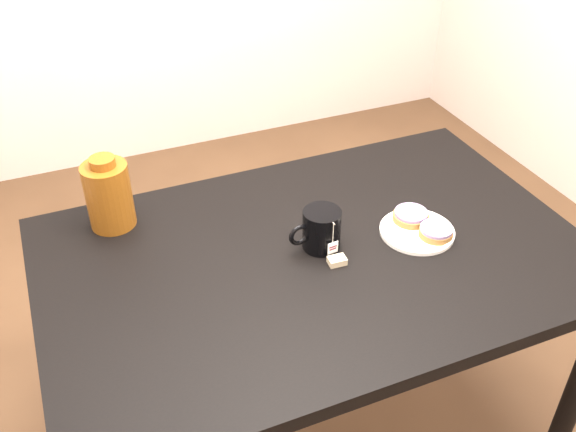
{
  "coord_description": "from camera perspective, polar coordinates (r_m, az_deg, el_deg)",
  "views": [
    {
      "loc": [
        -0.56,
        -1.16,
        1.79
      ],
      "look_at": [
        -0.04,
        0.1,
        0.81
      ],
      "focal_mm": 40.0,
      "sensor_mm": 36.0,
      "label": 1
    }
  ],
  "objects": [
    {
      "name": "bagel_package",
      "position": [
        1.77,
        -15.66,
        1.86
      ],
      "size": [
        0.14,
        0.14,
        0.21
      ],
      "rotation": [
        0.0,
        0.0,
        -0.12
      ],
      "color": "#552A0B",
      "rests_on": "table"
    },
    {
      "name": "table",
      "position": [
        1.72,
        2.42,
        -5.43
      ],
      "size": [
        1.4,
        0.9,
        0.75
      ],
      "color": "black",
      "rests_on": "ground_plane"
    },
    {
      "name": "bagel_back",
      "position": [
        1.78,
        10.87,
        0.01
      ],
      "size": [
        0.12,
        0.12,
        0.03
      ],
      "color": "brown",
      "rests_on": "plate"
    },
    {
      "name": "bagel_front",
      "position": [
        1.74,
        13.02,
        -1.36
      ],
      "size": [
        0.13,
        0.13,
        0.03
      ],
      "color": "brown",
      "rests_on": "plate"
    },
    {
      "name": "plate",
      "position": [
        1.76,
        11.4,
        -1.28
      ],
      "size": [
        0.2,
        0.2,
        0.01
      ],
      "color": "white",
      "rests_on": "table"
    },
    {
      "name": "mug",
      "position": [
        1.65,
        2.94,
        -1.18
      ],
      "size": [
        0.15,
        0.11,
        0.11
      ],
      "rotation": [
        0.0,
        0.0,
        0.11
      ],
      "color": "black",
      "rests_on": "table"
    },
    {
      "name": "ground_plane",
      "position": [
        2.21,
        1.97,
        -18.55
      ],
      "size": [
        4.0,
        4.0,
        0.0
      ],
      "primitive_type": "plane",
      "color": "brown"
    },
    {
      "name": "teabag_pouch",
      "position": [
        1.63,
        4.38,
        -3.98
      ],
      "size": [
        0.05,
        0.03,
        0.02
      ],
      "primitive_type": "cube",
      "rotation": [
        0.0,
        0.0,
        -0.07
      ],
      "color": "#C6B793",
      "rests_on": "table"
    }
  ]
}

